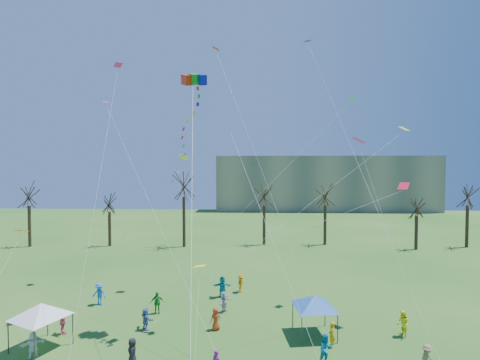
{
  "coord_description": "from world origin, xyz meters",
  "views": [
    {
      "loc": [
        1.83,
        -13.83,
        11.66
      ],
      "look_at": [
        1.11,
        5.0,
        11.0
      ],
      "focal_mm": 25.0,
      "sensor_mm": 36.0,
      "label": 1
    }
  ],
  "objects_px": {
    "canopy_tent_blue": "(314,301)",
    "big_box_kite": "(190,136)",
    "canopy_tent_white": "(41,310)",
    "distant_building": "(324,183)"
  },
  "relations": [
    {
      "from": "canopy_tent_blue",
      "to": "big_box_kite",
      "type": "bearing_deg",
      "value": 178.47
    },
    {
      "from": "big_box_kite",
      "to": "canopy_tent_white",
      "type": "distance_m",
      "value": 14.94
    },
    {
      "from": "canopy_tent_white",
      "to": "canopy_tent_blue",
      "type": "height_order",
      "value": "canopy_tent_white"
    },
    {
      "from": "distant_building",
      "to": "canopy_tent_blue",
      "type": "distance_m",
      "value": 74.59
    },
    {
      "from": "big_box_kite",
      "to": "canopy_tent_blue",
      "type": "height_order",
      "value": "big_box_kite"
    },
    {
      "from": "distant_building",
      "to": "canopy_tent_white",
      "type": "distance_m",
      "value": 82.57
    },
    {
      "from": "big_box_kite",
      "to": "canopy_tent_blue",
      "type": "distance_m",
      "value": 14.47
    },
    {
      "from": "distant_building",
      "to": "big_box_kite",
      "type": "distance_m",
      "value": 76.79
    },
    {
      "from": "distant_building",
      "to": "canopy_tent_blue",
      "type": "bearing_deg",
      "value": -102.32
    },
    {
      "from": "big_box_kite",
      "to": "canopy_tent_blue",
      "type": "relative_size",
      "value": 5.61
    }
  ]
}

